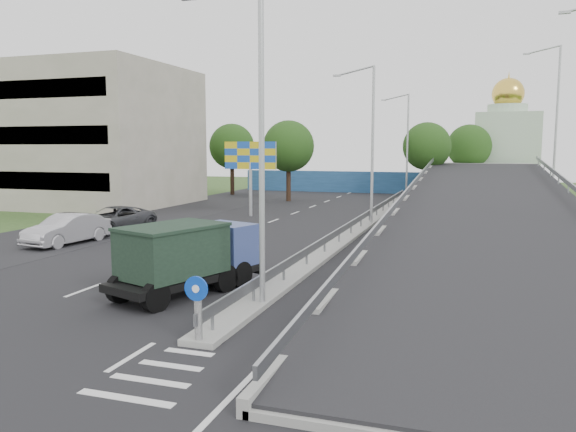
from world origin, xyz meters
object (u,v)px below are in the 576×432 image
at_px(lamp_post_mid, 370,136).
at_px(church, 506,145).
at_px(lamp_post_near, 256,124).
at_px(dump_truck, 189,255).
at_px(billboard, 250,160).
at_px(parked_car_b, 67,229).
at_px(parked_car_c, 114,219).
at_px(sign_bollard, 198,308).
at_px(lamp_post_far, 406,140).

xyz_separation_m(lamp_post_mid, church, (9.89, 34.00, -0.50)).
bearing_deg(lamp_post_mid, lamp_post_near, -90.00).
xyz_separation_m(lamp_post_near, dump_truck, (-2.89, 0.88, -4.43)).
distance_m(lamp_post_mid, dump_truck, 19.84).
height_order(lamp_post_mid, billboard, lamp_post_mid).
xyz_separation_m(parked_car_b, parked_car_c, (-0.34, 4.54, -0.05)).
bearing_deg(lamp_post_mid, dump_truck, -98.59).
xyz_separation_m(church, parked_car_c, (-24.04, -41.60, -4.55)).
bearing_deg(sign_bollard, dump_truck, 120.56).
relative_size(lamp_post_near, billboard, 1.83).
bearing_deg(parked_car_b, parked_car_c, 100.22).
bearing_deg(parked_car_c, parked_car_b, -76.54).
xyz_separation_m(sign_bollard, lamp_post_far, (0.11, 43.83, 4.77)).
relative_size(lamp_post_far, dump_truck, 1.68).
distance_m(dump_truck, parked_car_b, 12.98).
height_order(lamp_post_mid, parked_car_b, lamp_post_mid).
xyz_separation_m(lamp_post_mid, parked_car_b, (-13.81, -12.14, -5.01)).
relative_size(dump_truck, parked_car_b, 1.23).
bearing_deg(church, dump_truck, -103.53).
xyz_separation_m(lamp_post_far, parked_car_b, (-13.81, -32.14, -5.01)).
height_order(lamp_post_far, church, church).
distance_m(lamp_post_mid, billboard, 9.47).
bearing_deg(billboard, sign_bollard, -70.79).
xyz_separation_m(dump_truck, parked_car_c, (-11.26, 11.52, -0.62)).
relative_size(lamp_post_mid, dump_truck, 1.68).
height_order(billboard, parked_car_b, billboard).
bearing_deg(dump_truck, parked_car_b, 166.55).
bearing_deg(church, lamp_post_far, -125.24).
relative_size(dump_truck, parked_car_c, 1.10).
height_order(lamp_post_near, dump_truck, lamp_post_near).
distance_m(lamp_post_far, parked_car_b, 35.34).
xyz_separation_m(billboard, parked_car_b, (-4.70, -14.14, -3.38)).
height_order(sign_bollard, lamp_post_near, lamp_post_near).
bearing_deg(sign_bollard, billboard, 109.21).
bearing_deg(lamp_post_near, church, 79.62).
bearing_deg(lamp_post_mid, parked_car_c, -151.76).
relative_size(church, parked_car_c, 2.53).
bearing_deg(lamp_post_mid, sign_bollard, -90.26).
height_order(lamp_post_mid, parked_car_c, lamp_post_mid).
bearing_deg(lamp_post_near, parked_car_b, 150.35).
bearing_deg(billboard, lamp_post_near, -67.51).
bearing_deg(billboard, lamp_post_mid, -12.38).
xyz_separation_m(lamp_post_near, lamp_post_mid, (0.00, 20.00, 0.00)).
bearing_deg(billboard, parked_car_c, -117.69).
height_order(sign_bollard, dump_truck, dump_truck).
height_order(sign_bollard, lamp_post_mid, lamp_post_mid).
relative_size(lamp_post_far, billboard, 1.83).
distance_m(church, billboard, 37.23).
relative_size(lamp_post_near, dump_truck, 1.68).
bearing_deg(parked_car_b, billboard, 77.58).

